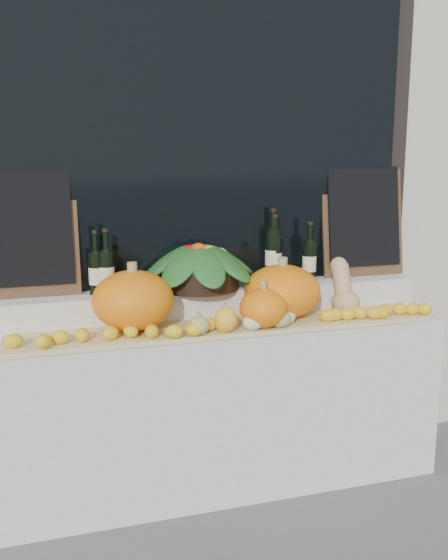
% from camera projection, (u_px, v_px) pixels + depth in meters
% --- Properties ---
extents(storefront_facade, '(7.00, 0.94, 4.50)m').
position_uv_depth(storefront_facade, '(183.00, 62.00, 3.58)').
color(storefront_facade, beige).
rests_on(storefront_facade, ground).
extents(display_sill, '(2.30, 0.55, 0.88)m').
position_uv_depth(display_sill, '(220.00, 404.00, 3.27)').
color(display_sill, silver).
rests_on(display_sill, ground).
extents(rear_tier, '(2.30, 0.25, 0.16)m').
position_uv_depth(rear_tier, '(212.00, 301.00, 3.31)').
color(rear_tier, silver).
rests_on(rear_tier, display_sill).
extents(straw_bedding, '(2.10, 0.32, 0.02)m').
position_uv_depth(straw_bedding, '(227.00, 327.00, 3.06)').
color(straw_bedding, tan).
rests_on(straw_bedding, display_sill).
extents(pumpkin_left, '(0.42, 0.42, 0.29)m').
position_uv_depth(pumpkin_left, '(133.00, 300.00, 2.95)').
color(pumpkin_left, orange).
rests_on(pumpkin_left, straw_bedding).
extents(pumpkin_right, '(0.43, 0.43, 0.27)m').
position_uv_depth(pumpkin_right, '(282.00, 291.00, 3.18)').
color(pumpkin_right, orange).
rests_on(pumpkin_right, straw_bedding).
extents(pumpkin_center, '(0.29, 0.29, 0.19)m').
position_uv_depth(pumpkin_center, '(263.00, 308.00, 3.00)').
color(pumpkin_center, orange).
rests_on(pumpkin_center, straw_bedding).
extents(butternut_squash, '(0.15, 0.21, 0.29)m').
position_uv_depth(butternut_squash, '(344.00, 291.00, 3.25)').
color(butternut_squash, tan).
rests_on(butternut_squash, straw_bedding).
extents(decorative_gourds, '(0.55, 0.15, 0.14)m').
position_uv_depth(decorative_gourds, '(246.00, 320.00, 2.96)').
color(decorative_gourds, '#3D6E21').
rests_on(decorative_gourds, straw_bedding).
extents(lemon_heap, '(2.20, 0.16, 0.06)m').
position_uv_depth(lemon_heap, '(234.00, 324.00, 2.95)').
color(lemon_heap, yellow).
rests_on(lemon_heap, straw_bedding).
extents(produce_bowl, '(0.64, 0.64, 0.25)m').
position_uv_depth(produce_bowl, '(199.00, 265.00, 3.23)').
color(produce_bowl, black).
rests_on(produce_bowl, rear_tier).
extents(wine_bottle_far_left, '(0.08, 0.08, 0.33)m').
position_uv_depth(wine_bottle_far_left, '(107.00, 272.00, 3.09)').
color(wine_bottle_far_left, black).
rests_on(wine_bottle_far_left, rear_tier).
extents(wine_bottle_near_left, '(0.08, 0.08, 0.32)m').
position_uv_depth(wine_bottle_near_left, '(96.00, 273.00, 3.10)').
color(wine_bottle_near_left, black).
rests_on(wine_bottle_near_left, rear_tier).
extents(wine_bottle_tall, '(0.08, 0.08, 0.40)m').
position_uv_depth(wine_bottle_tall, '(273.00, 255.00, 3.39)').
color(wine_bottle_tall, black).
rests_on(wine_bottle_tall, rear_tier).
extents(wine_bottle_near_right, '(0.08, 0.08, 0.37)m').
position_uv_depth(wine_bottle_near_right, '(275.00, 258.00, 3.39)').
color(wine_bottle_near_right, black).
rests_on(wine_bottle_near_right, rear_tier).
extents(wine_bottle_far_right, '(0.08, 0.08, 0.33)m').
position_uv_depth(wine_bottle_far_right, '(309.00, 261.00, 3.42)').
color(wine_bottle_far_right, black).
rests_on(wine_bottle_far_right, rear_tier).
extents(chalkboard_left, '(0.50, 0.12, 0.62)m').
position_uv_depth(chalkboard_left, '(25.00, 231.00, 3.02)').
color(chalkboard_left, '#4C331E').
rests_on(chalkboard_left, rear_tier).
extents(chalkboard_right, '(0.50, 0.12, 0.62)m').
position_uv_depth(chalkboard_right, '(363.00, 219.00, 3.55)').
color(chalkboard_right, '#4C331E').
rests_on(chalkboard_right, rear_tier).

